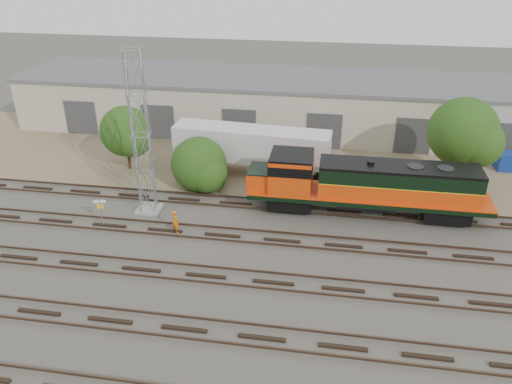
# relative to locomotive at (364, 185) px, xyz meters

# --- Properties ---
(ground) EXTENTS (140.00, 140.00, 0.00)m
(ground) POSITION_rel_locomotive_xyz_m (-5.20, -6.00, -2.33)
(ground) COLOR #47423A
(ground) RESTS_ON ground
(dirt_strip) EXTENTS (80.00, 16.00, 0.02)m
(dirt_strip) POSITION_rel_locomotive_xyz_m (-5.20, 9.00, -2.32)
(dirt_strip) COLOR #726047
(dirt_strip) RESTS_ON ground
(tracks) EXTENTS (80.00, 20.40, 0.28)m
(tracks) POSITION_rel_locomotive_xyz_m (-5.20, -9.00, -2.26)
(tracks) COLOR black
(tracks) RESTS_ON ground
(warehouse) EXTENTS (58.40, 10.40, 5.30)m
(warehouse) POSITION_rel_locomotive_xyz_m (-5.16, 16.98, 0.32)
(warehouse) COLOR beige
(warehouse) RESTS_ON ground
(locomotive) EXTENTS (16.88, 2.96, 4.06)m
(locomotive) POSITION_rel_locomotive_xyz_m (0.00, 0.00, 0.00)
(locomotive) COLOR black
(locomotive) RESTS_ON tracks
(signal_tower) EXTENTS (1.70, 1.70, 11.56)m
(signal_tower) POSITION_rel_locomotive_xyz_m (-15.27, -1.90, 3.29)
(signal_tower) COLOR gray
(signal_tower) RESTS_ON ground
(sign_post) EXTENTS (0.84, 0.22, 2.09)m
(sign_post) POSITION_rel_locomotive_xyz_m (-17.63, -4.56, -0.87)
(sign_post) COLOR gray
(sign_post) RESTS_ON ground
(worker) EXTENTS (0.73, 0.69, 1.68)m
(worker) POSITION_rel_locomotive_xyz_m (-12.42, -4.52, -1.49)
(worker) COLOR orange
(worker) RESTS_ON ground
(semi_trailer) EXTENTS (13.04, 3.61, 3.96)m
(semi_trailer) POSITION_rel_locomotive_xyz_m (-8.64, 5.53, 0.16)
(semi_trailer) COLOR silver
(semi_trailer) RESTS_ON ground
(dumpster_blue) EXTENTS (1.67, 1.57, 1.50)m
(dumpster_blue) POSITION_rel_locomotive_xyz_m (12.38, 9.74, -1.58)
(dumpster_blue) COLOR navy
(dumpster_blue) RESTS_ON ground
(tree_west) EXTENTS (4.43, 4.22, 5.52)m
(tree_west) POSITION_rel_locomotive_xyz_m (-19.20, 4.63, 0.96)
(tree_west) COLOR #382619
(tree_west) RESTS_ON ground
(tree_mid) EXTENTS (4.57, 4.36, 4.36)m
(tree_mid) POSITION_rel_locomotive_xyz_m (-12.38, 2.29, -0.53)
(tree_mid) COLOR #382619
(tree_mid) RESTS_ON ground
(tree_east) EXTENTS (5.56, 5.30, 7.15)m
(tree_east) POSITION_rel_locomotive_xyz_m (7.69, 5.78, 2.03)
(tree_east) COLOR #382619
(tree_east) RESTS_ON ground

